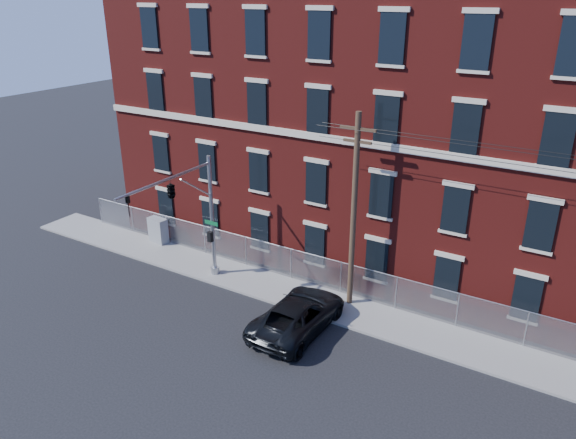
# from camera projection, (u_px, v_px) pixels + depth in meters

# --- Properties ---
(ground) EXTENTS (140.00, 140.00, 0.00)m
(ground) POSITION_uv_depth(u_px,v_px,m) (257.00, 347.00, 25.14)
(ground) COLOR black
(ground) RESTS_ON ground
(sidewalk) EXTENTS (65.00, 3.00, 0.12)m
(sidewalk) POSITION_uv_depth(u_px,v_px,m) (556.00, 374.00, 23.32)
(sidewalk) COLOR gray
(sidewalk) RESTS_ON ground
(chain_link_fence) EXTENTS (59.06, 0.06, 1.85)m
(chain_link_fence) POSITION_uv_depth(u_px,v_px,m) (564.00, 339.00, 23.96)
(chain_link_fence) COLOR #A5A8AD
(chain_link_fence) RESTS_ON ground
(traffic_signal_mast) EXTENTS (0.90, 6.75, 7.00)m
(traffic_signal_mast) POSITION_uv_depth(u_px,v_px,m) (181.00, 200.00, 27.65)
(traffic_signal_mast) COLOR #9EA0A5
(traffic_signal_mast) RESTS_ON ground
(utility_pole_near) EXTENTS (1.80, 0.28, 10.00)m
(utility_pole_near) POSITION_uv_depth(u_px,v_px,m) (354.00, 209.00, 26.54)
(utility_pole_near) COLOR #473423
(utility_pole_near) RESTS_ON ground
(pickup_truck) EXTENTS (2.80, 5.94, 1.64)m
(pickup_truck) POSITION_uv_depth(u_px,v_px,m) (298.00, 314.00, 26.19)
(pickup_truck) COLOR black
(pickup_truck) RESTS_ON ground
(utility_cabinet) EXTENTS (1.37, 0.81, 1.62)m
(utility_cabinet) POSITION_uv_depth(u_px,v_px,m) (158.00, 230.00, 35.15)
(utility_cabinet) COLOR gray
(utility_cabinet) RESTS_ON sidewalk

